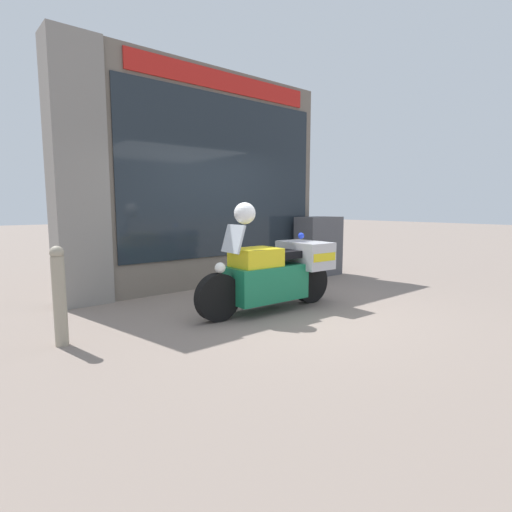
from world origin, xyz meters
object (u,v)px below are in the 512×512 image
object	(u,v)px
street_bollard	(59,295)
utility_cabinet	(319,246)
white_helmet	(245,213)
paramedic_motorcycle	(276,271)

from	to	relation	value
street_bollard	utility_cabinet	bearing A→B (deg)	12.14
utility_cabinet	street_bollard	world-z (taller)	utility_cabinet
utility_cabinet	white_helmet	distance (m)	3.50
paramedic_motorcycle	white_helmet	bearing A→B (deg)	-0.00
white_helmet	street_bollard	bearing A→B (deg)	171.59
white_helmet	street_bollard	world-z (taller)	white_helmet
paramedic_motorcycle	utility_cabinet	bearing A→B (deg)	-147.63
paramedic_motorcycle	white_helmet	distance (m)	0.98
white_helmet	utility_cabinet	bearing A→B (deg)	25.15
paramedic_motorcycle	street_bollard	size ratio (longest dim) A/B	2.15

